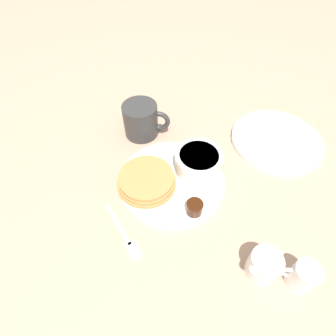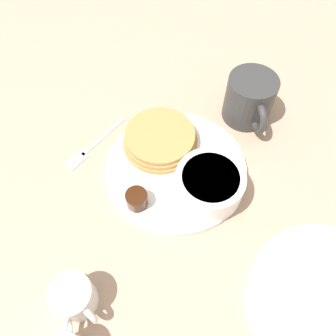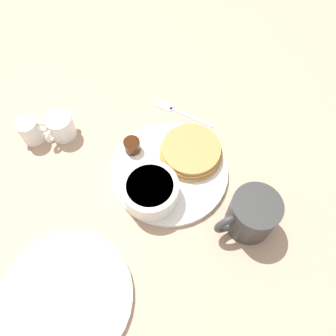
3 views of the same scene
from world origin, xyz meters
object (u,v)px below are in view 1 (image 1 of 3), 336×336
plate (172,181)px  fork (125,236)px  creamer_pitcher_far (303,276)px  coffee_mug (142,120)px  creamer_pitcher_near (264,265)px  bowl (198,161)px

plate → fork: plate is taller
creamer_pitcher_far → fork: 0.32m
coffee_mug → creamer_pitcher_near: size_ratio=1.77×
plate → fork: 0.16m
bowl → creamer_pitcher_near: (0.13, -0.21, -0.01)m
bowl → creamer_pitcher_near: 0.25m
coffee_mug → fork: size_ratio=1.03×
bowl → fork: bearing=-124.9°
plate → creamer_pitcher_near: 0.25m
plate → coffee_mug: bearing=122.7°
plate → fork: size_ratio=2.05×
creamer_pitcher_far → fork: size_ratio=0.58×
creamer_pitcher_far → fork: (-0.32, 0.04, -0.03)m
bowl → creamer_pitcher_far: same height
coffee_mug → fork: (0.02, -0.29, -0.04)m
coffee_mug → fork: coffee_mug is taller
bowl → creamer_pitcher_near: bowl is taller
creamer_pitcher_far → fork: bearing=173.0°
fork → bowl: bearing=55.1°
bowl → coffee_mug: bearing=143.7°
coffee_mug → creamer_pitcher_far: size_ratio=1.79×
creamer_pitcher_near → creamer_pitcher_far: (0.06, -0.01, 0.00)m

